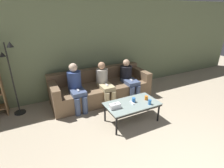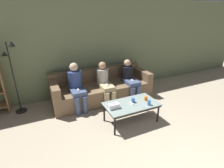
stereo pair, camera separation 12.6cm
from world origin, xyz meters
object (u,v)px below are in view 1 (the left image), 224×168
Objects in this scene: cup_far_center at (134,100)px; seated_person_mid_left at (104,82)px; cup_near_right at (150,102)px; seated_person_mid_right at (128,78)px; standing_lamp at (12,72)px; game_remote at (132,103)px; cup_near_left at (146,98)px; couch at (101,89)px; seated_person_left_end at (76,85)px; coffee_table at (132,105)px; tissue_box at (115,106)px.

seated_person_mid_left reaches higher than cup_far_center.
seated_person_mid_right is at bearing 78.06° from cup_near_right.
standing_lamp is 1.60× the size of seated_person_mid_right.
cup_near_right reaches higher than game_remote.
cup_far_center reaches higher than cup_near_left.
game_remote is at bearing 178.81° from cup_near_left.
standing_lamp is 2.13m from seated_person_mid_left.
cup_near_right is at bearing -107.15° from cup_near_left.
couch is at bearing -5.26° from standing_lamp.
couch reaches higher than game_remote.
game_remote is at bearing -34.60° from standing_lamp.
cup_far_center reaches higher than game_remote.
seated_person_left_end is at bearing -17.05° from standing_lamp.
couch reaches higher than cup_near_right.
cup_far_center is (0.06, 0.04, 0.09)m from coffee_table.
coffee_table is at bearing 178.81° from cup_near_left.
seated_person_left_end reaches higher than cup_far_center.
seated_person_left_end reaches higher than game_remote.
couch is 25.15× the size of cup_near_right.
standing_lamp is (-2.26, 1.48, 0.54)m from cup_far_center.
seated_person_left_end reaches higher than couch.
game_remote is (-0.37, 0.01, -0.04)m from cup_near_left.
seated_person_mid_right is (0.21, 1.10, 0.08)m from cup_near_left.
standing_lamp is at bearing 145.47° from cup_near_right.
tissue_box is at bearing -67.24° from seated_person_left_end.
seated_person_left_end reaches higher than cup_near_right.
cup_far_center reaches higher than coffee_table.
cup_far_center is at bearing -48.33° from seated_person_left_end.
cup_near_left is 1.70m from seated_person_left_end.
seated_person_mid_left is at bearing 76.45° from tissue_box.
couch is 1.38m from tissue_box.
seated_person_left_end is at bearing -164.10° from couch.
coffee_table is 1.07× the size of seated_person_mid_left.
tissue_box is 2.40m from standing_lamp.
coffee_table is 7.67× the size of game_remote.
seated_person_mid_right is (0.52, 1.05, 0.07)m from cup_far_center.
cup_near_left is 1.22m from seated_person_mid_left.
seated_person_left_end is at bearing 132.30° from cup_near_right.
cup_near_left is 0.09× the size of seated_person_mid_right.
cup_near_left is 0.42× the size of tissue_box.
game_remote is at bearing -81.60° from seated_person_mid_left.
game_remote is (-0.06, -0.04, -0.04)m from cup_far_center.
cup_near_left is at bearing -100.97° from seated_person_mid_right.
seated_person_mid_left is (-0.22, 1.05, 0.08)m from cup_far_center.
game_remote is 0.09× the size of standing_lamp.
seated_person_left_end reaches higher than cup_near_left.
seated_person_mid_right reaches higher than game_remote.
tissue_box is 0.13× the size of standing_lamp.
couch is 17.86× the size of game_remote.
seated_person_mid_right is (0.58, 1.09, 0.11)m from game_remote.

